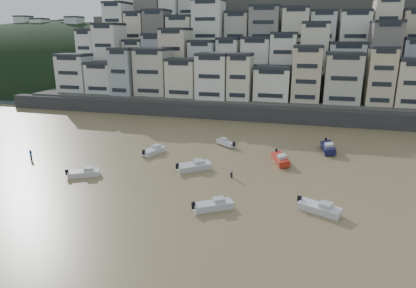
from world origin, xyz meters
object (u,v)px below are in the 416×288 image
(boat_j, at_px, (84,172))
(boat_i, at_px, (328,147))
(boat_a, at_px, (213,204))
(boat_b, at_px, (320,207))
(person_pink, at_px, (232,172))
(boat_f, at_px, (154,150))
(boat_e, at_px, (280,158))
(boat_c, at_px, (194,165))
(person_blue, at_px, (31,154))
(boat_h, at_px, (226,142))

(boat_j, relative_size, boat_i, 0.75)
(boat_j, relative_size, boat_a, 0.94)
(boat_b, bearing_deg, person_pink, 170.39)
(boat_f, relative_size, boat_e, 0.87)
(boat_c, relative_size, boat_a, 1.11)
(boat_f, distance_m, boat_i, 30.96)
(boat_j, distance_m, boat_a, 21.74)
(boat_b, height_order, person_blue, person_blue)
(boat_b, distance_m, boat_a, 12.51)
(boat_b, distance_m, boat_c, 20.77)
(boat_c, relative_size, boat_i, 0.88)
(boat_e, bearing_deg, boat_c, -80.65)
(boat_a, relative_size, person_pink, 3.01)
(boat_h, xyz_separation_m, boat_e, (10.62, -7.13, 0.16))
(boat_e, bearing_deg, person_pink, -57.19)
(boat_f, xyz_separation_m, boat_a, (15.44, -18.00, 0.00))
(boat_a, relative_size, boat_e, 0.87)
(boat_j, relative_size, person_blue, 2.85)
(boat_e, distance_m, person_pink, 10.40)
(boat_b, distance_m, person_blue, 46.90)
(boat_b, bearing_deg, boat_f, 174.95)
(boat_j, xyz_separation_m, boat_b, (33.35, -2.84, 0.07))
(boat_e, bearing_deg, person_blue, -96.77)
(boat_j, distance_m, boat_c, 16.37)
(boat_i, bearing_deg, boat_e, -48.01)
(boat_h, relative_size, boat_a, 0.91)
(boat_a, xyz_separation_m, boat_e, (6.33, 18.94, 0.10))
(person_pink, bearing_deg, boat_j, -165.62)
(boat_b, height_order, boat_e, boat_e)
(boat_i, relative_size, boat_a, 1.25)
(boat_f, xyz_separation_m, boat_h, (11.14, 8.07, -0.06))
(boat_h, height_order, boat_e, boat_e)
(boat_f, distance_m, person_pink, 17.06)
(boat_b, height_order, boat_h, boat_b)
(boat_i, xyz_separation_m, boat_h, (-18.33, -1.38, -0.24))
(boat_h, relative_size, boat_e, 0.80)
(boat_f, relative_size, boat_a, 0.99)
(boat_f, xyz_separation_m, boat_c, (9.27, -5.97, 0.08))
(boat_f, height_order, boat_h, boat_f)
(boat_a, xyz_separation_m, person_pink, (-0.01, 10.70, 0.16))
(boat_i, distance_m, boat_h, 18.39)
(boat_j, distance_m, boat_b, 33.47)
(boat_i, relative_size, person_blue, 3.78)
(boat_i, bearing_deg, person_blue, -75.62)
(boat_e, distance_m, person_blue, 41.43)
(boat_h, bearing_deg, boat_i, -137.08)
(boat_h, bearing_deg, boat_j, 89.66)
(boat_c, height_order, boat_i, boat_i)
(boat_i, height_order, boat_e, boat_i)
(boat_c, height_order, person_blue, person_blue)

